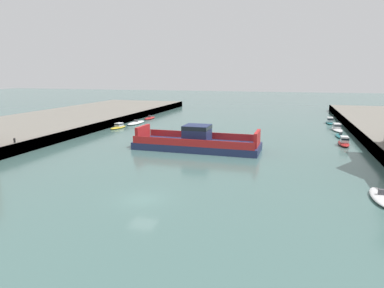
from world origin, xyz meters
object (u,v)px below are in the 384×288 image
moored_boat_far_left (330,121)px  chain_ferry (197,142)px  moored_boat_upstream_a (344,142)px  moored_boat_near_left (337,128)px  moored_boat_far_right (382,197)px  moored_boat_upstream_b (150,118)px  moored_boat_near_right (340,136)px  moored_boat_mid_left (118,126)px  moored_boat_mid_right (136,123)px

moored_boat_far_left → chain_ferry: bearing=-122.5°
moored_boat_far_left → moored_boat_upstream_a: bearing=-90.8°
moored_boat_near_left → moored_boat_far_left: size_ratio=1.10×
moored_boat_near_left → moored_boat_far_right: moored_boat_near_left is taller
moored_boat_upstream_a → moored_boat_upstream_b: (-44.27, 22.43, -0.37)m
chain_ferry → moored_boat_near_right: (23.07, 17.44, -0.92)m
moored_boat_far_right → moored_boat_upstream_a: size_ratio=1.13×
chain_ferry → moored_boat_mid_left: chain_ferry is taller
chain_ferry → moored_boat_mid_left: size_ratio=3.82×
moored_boat_mid_right → moored_boat_near_left: bearing=3.5°
moored_boat_mid_right → moored_boat_upstream_b: 9.20m
moored_boat_near_right → moored_boat_mid_right: moored_boat_mid_right is taller
moored_boat_near_right → moored_boat_far_right: bearing=-90.8°
moored_boat_near_left → moored_boat_mid_right: bearing=-176.5°
chain_ferry → moored_boat_mid_left: 26.77m
moored_boat_mid_left → moored_boat_upstream_b: 16.56m
chain_ferry → moored_boat_near_left: chain_ferry is taller
moored_boat_mid_right → moored_boat_far_left: bearing=16.8°
moored_boat_near_right → moored_boat_mid_left: moored_boat_mid_left is taller
moored_boat_upstream_a → moored_boat_upstream_b: size_ratio=0.85×
chain_ferry → moored_boat_upstream_a: size_ratio=3.92×
chain_ferry → moored_boat_mid_right: bearing=133.0°
moored_boat_mid_right → moored_boat_far_left: moored_boat_far_left is taller
chain_ferry → moored_boat_mid_left: (-21.92, 15.35, -0.72)m
moored_boat_far_right → moored_boat_far_left: bearing=89.6°
chain_ferry → moored_boat_far_left: bearing=57.5°
chain_ferry → moored_boat_upstream_b: size_ratio=3.34×
chain_ferry → moored_boat_upstream_b: chain_ferry is taller
moored_boat_near_left → moored_boat_upstream_b: bearing=171.9°
moored_boat_mid_right → moored_boat_upstream_a: moored_boat_upstream_a is taller
moored_boat_far_right → chain_ferry: bearing=144.1°
moored_boat_near_right → moored_boat_upstream_a: (-0.44, -7.96, 0.36)m
moored_boat_mid_right → moored_boat_far_right: size_ratio=1.32×
moored_boat_far_left → moored_boat_near_left: bearing=-88.0°
moored_boat_upstream_a → moored_boat_mid_left: bearing=172.5°
moored_boat_upstream_b → moored_boat_upstream_a: bearing=-26.9°
moored_boat_mid_left → moored_boat_far_right: size_ratio=0.90×
moored_boat_upstream_b → moored_boat_far_right: bearing=-47.5°
moored_boat_near_left → moored_boat_mid_right: (-44.57, -2.76, -0.30)m
moored_boat_near_left → moored_boat_mid_right: 44.65m
moored_boat_upstream_b → chain_ferry: bearing=-55.9°
moored_boat_near_right → moored_boat_upstream_b: moored_boat_near_right is taller
chain_ferry → moored_boat_upstream_b: (-21.64, 31.90, -0.94)m
moored_boat_near_right → moored_boat_upstream_b: bearing=162.1°
moored_boat_near_right → moored_boat_upstream_a: bearing=-93.2°
moored_boat_mid_right → moored_boat_upstream_a: (43.84, -13.24, 0.34)m
moored_boat_near_right → moored_boat_far_right: size_ratio=0.92×
chain_ferry → moored_boat_upstream_b: bearing=124.1°
moored_boat_near_left → moored_boat_upstream_b: (-45.00, 6.43, -0.33)m
moored_boat_far_left → moored_boat_far_right: moored_boat_far_left is taller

